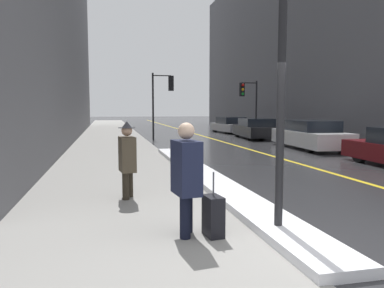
{
  "coord_description": "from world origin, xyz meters",
  "views": [
    {
      "loc": [
        -2.27,
        -4.18,
        1.85
      ],
      "look_at": [
        -0.4,
        4.0,
        1.05
      ],
      "focal_mm": 35.0,
      "sensor_mm": 36.0,
      "label": 1
    }
  ],
  "objects_px": {
    "traffic_light_near": "(164,91)",
    "parked_car_white": "(310,135)",
    "lamp_post": "(282,48)",
    "pedestrian_nearside": "(186,174)",
    "parked_car_black": "(256,129)",
    "rolling_suitcase": "(213,216)",
    "traffic_light_far": "(248,96)",
    "pedestrian_in_fedora": "(127,157)",
    "parked_car_silver": "(230,125)"
  },
  "relations": [
    {
      "from": "traffic_light_near",
      "to": "parked_car_silver",
      "type": "distance_m",
      "value": 7.73
    },
    {
      "from": "pedestrian_nearside",
      "to": "pedestrian_in_fedora",
      "type": "xyz_separation_m",
      "value": [
        -0.71,
        2.48,
        -0.05
      ]
    },
    {
      "from": "parked_car_silver",
      "to": "lamp_post",
      "type": "bearing_deg",
      "value": 158.59
    },
    {
      "from": "traffic_light_far",
      "to": "parked_car_black",
      "type": "relative_size",
      "value": 0.8
    },
    {
      "from": "pedestrian_nearside",
      "to": "parked_car_black",
      "type": "height_order",
      "value": "pedestrian_nearside"
    },
    {
      "from": "traffic_light_near",
      "to": "parked_car_white",
      "type": "relative_size",
      "value": 0.8
    },
    {
      "from": "pedestrian_in_fedora",
      "to": "parked_car_white",
      "type": "bearing_deg",
      "value": 124.6
    },
    {
      "from": "traffic_light_near",
      "to": "parked_car_black",
      "type": "distance_m",
      "value": 6.08
    },
    {
      "from": "parked_car_silver",
      "to": "traffic_light_far",
      "type": "bearing_deg",
      "value": 176.1
    },
    {
      "from": "traffic_light_near",
      "to": "parked_car_white",
      "type": "distance_m",
      "value": 9.28
    },
    {
      "from": "traffic_light_near",
      "to": "pedestrian_in_fedora",
      "type": "bearing_deg",
      "value": -101.52
    },
    {
      "from": "pedestrian_in_fedora",
      "to": "rolling_suitcase",
      "type": "height_order",
      "value": "pedestrian_in_fedora"
    },
    {
      "from": "rolling_suitcase",
      "to": "parked_car_white",
      "type": "bearing_deg",
      "value": 136.46
    },
    {
      "from": "lamp_post",
      "to": "parked_car_white",
      "type": "distance_m",
      "value": 12.65
    },
    {
      "from": "traffic_light_near",
      "to": "rolling_suitcase",
      "type": "bearing_deg",
      "value": -96.37
    },
    {
      "from": "pedestrian_in_fedora",
      "to": "traffic_light_near",
      "type": "bearing_deg",
      "value": 161.18
    },
    {
      "from": "lamp_post",
      "to": "traffic_light_near",
      "type": "xyz_separation_m",
      "value": [
        0.97,
        17.5,
        0.15
      ]
    },
    {
      "from": "lamp_post",
      "to": "pedestrian_nearside",
      "type": "xyz_separation_m",
      "value": [
        -1.34,
        0.23,
        -1.79
      ]
    },
    {
      "from": "lamp_post",
      "to": "pedestrian_nearside",
      "type": "height_order",
      "value": "lamp_post"
    },
    {
      "from": "pedestrian_nearside",
      "to": "rolling_suitcase",
      "type": "bearing_deg",
      "value": 63.53
    },
    {
      "from": "pedestrian_nearside",
      "to": "parked_car_black",
      "type": "relative_size",
      "value": 0.36
    },
    {
      "from": "parked_car_white",
      "to": "pedestrian_in_fedora",
      "type": "bearing_deg",
      "value": 135.5
    },
    {
      "from": "lamp_post",
      "to": "parked_car_silver",
      "type": "height_order",
      "value": "lamp_post"
    },
    {
      "from": "traffic_light_near",
      "to": "parked_car_white",
      "type": "bearing_deg",
      "value": -50.66
    },
    {
      "from": "pedestrian_in_fedora",
      "to": "lamp_post",
      "type": "bearing_deg",
      "value": 29.68
    },
    {
      "from": "lamp_post",
      "to": "parked_car_silver",
      "type": "distance_m",
      "value": 23.21
    },
    {
      "from": "traffic_light_far",
      "to": "rolling_suitcase",
      "type": "relative_size",
      "value": 3.88
    },
    {
      "from": "lamp_post",
      "to": "rolling_suitcase",
      "type": "bearing_deg",
      "value": 174.15
    },
    {
      "from": "parked_car_black",
      "to": "parked_car_silver",
      "type": "bearing_deg",
      "value": 3.61
    },
    {
      "from": "traffic_light_near",
      "to": "pedestrian_nearside",
      "type": "height_order",
      "value": "traffic_light_near"
    },
    {
      "from": "parked_car_black",
      "to": "rolling_suitcase",
      "type": "distance_m",
      "value": 18.14
    },
    {
      "from": "parked_car_black",
      "to": "parked_car_silver",
      "type": "distance_m",
      "value": 5.5
    },
    {
      "from": "lamp_post",
      "to": "traffic_light_far",
      "type": "distance_m",
      "value": 19.88
    },
    {
      "from": "pedestrian_in_fedora",
      "to": "parked_car_black",
      "type": "bearing_deg",
      "value": 140.98
    },
    {
      "from": "pedestrian_in_fedora",
      "to": "parked_car_silver",
      "type": "relative_size",
      "value": 0.38
    },
    {
      "from": "rolling_suitcase",
      "to": "parked_car_black",
      "type": "bearing_deg",
      "value": 148.23
    },
    {
      "from": "pedestrian_in_fedora",
      "to": "rolling_suitcase",
      "type": "bearing_deg",
      "value": 15.06
    },
    {
      "from": "pedestrian_in_fedora",
      "to": "parked_car_black",
      "type": "relative_size",
      "value": 0.35
    },
    {
      "from": "rolling_suitcase",
      "to": "pedestrian_nearside",
      "type": "bearing_deg",
      "value": -116.47
    },
    {
      "from": "traffic_light_near",
      "to": "lamp_post",
      "type": "bearing_deg",
      "value": -93.19
    },
    {
      "from": "pedestrian_nearside",
      "to": "parked_car_silver",
      "type": "height_order",
      "value": "pedestrian_nearside"
    },
    {
      "from": "parked_car_silver",
      "to": "rolling_suitcase",
      "type": "bearing_deg",
      "value": 156.24
    },
    {
      "from": "traffic_light_near",
      "to": "parked_car_silver",
      "type": "bearing_deg",
      "value": 38.52
    },
    {
      "from": "traffic_light_near",
      "to": "rolling_suitcase",
      "type": "relative_size",
      "value": 4.16
    },
    {
      "from": "traffic_light_far",
      "to": "pedestrian_nearside",
      "type": "relative_size",
      "value": 2.23
    },
    {
      "from": "traffic_light_near",
      "to": "parked_car_black",
      "type": "relative_size",
      "value": 0.86
    },
    {
      "from": "pedestrian_in_fedora",
      "to": "pedestrian_nearside",
      "type": "bearing_deg",
      "value": 8.55
    },
    {
      "from": "traffic_light_far",
      "to": "parked_car_silver",
      "type": "distance_m",
      "value": 4.01
    },
    {
      "from": "lamp_post",
      "to": "pedestrian_nearside",
      "type": "distance_m",
      "value": 2.24
    },
    {
      "from": "parked_car_black",
      "to": "parked_car_silver",
      "type": "xyz_separation_m",
      "value": [
        0.2,
        5.5,
        -0.03
      ]
    }
  ]
}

